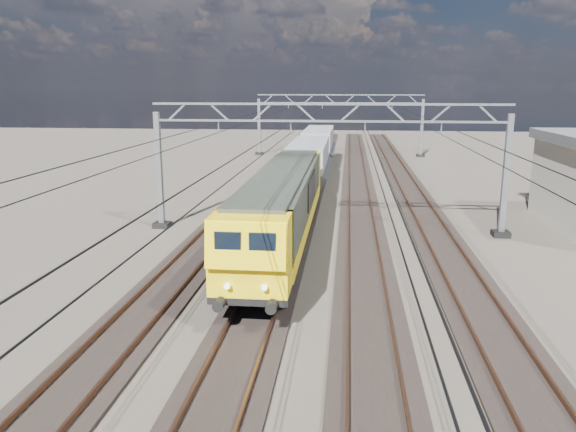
# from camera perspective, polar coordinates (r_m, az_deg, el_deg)

# --- Properties ---
(ground) EXTENTS (160.00, 160.00, 0.00)m
(ground) POSITION_cam_1_polar(r_m,az_deg,el_deg) (27.77, 3.53, -3.67)
(ground) COLOR black
(ground) RESTS_ON ground
(track_outer_west) EXTENTS (2.60, 140.00, 0.30)m
(track_outer_west) POSITION_cam_1_polar(r_m,az_deg,el_deg) (28.63, -8.56, -3.13)
(track_outer_west) COLOR black
(track_outer_west) RESTS_ON ground
(track_loco) EXTENTS (2.60, 140.00, 0.30)m
(track_loco) POSITION_cam_1_polar(r_m,az_deg,el_deg) (27.90, -0.58, -3.41)
(track_loco) COLOR black
(track_loco) RESTS_ON ground
(track_inner_east) EXTENTS (2.60, 140.00, 0.30)m
(track_inner_east) POSITION_cam_1_polar(r_m,az_deg,el_deg) (27.74, 7.67, -3.63)
(track_inner_east) COLOR black
(track_inner_east) RESTS_ON ground
(track_outer_east) EXTENTS (2.60, 140.00, 0.30)m
(track_outer_east) POSITION_cam_1_polar(r_m,az_deg,el_deg) (28.15, 15.86, -3.77)
(track_outer_east) COLOR black
(track_outer_east) RESTS_ON ground
(catenary_gantry_mid) EXTENTS (19.90, 0.90, 7.11)m
(catenary_gantry_mid) POSITION_cam_1_polar(r_m,az_deg,el_deg) (30.87, 3.99, 5.43)
(catenary_gantry_mid) COLOR #90969D
(catenary_gantry_mid) RESTS_ON ground
(catenary_gantry_far) EXTENTS (19.90, 0.90, 7.11)m
(catenary_gantry_far) POSITION_cam_1_polar(r_m,az_deg,el_deg) (66.72, 5.24, 9.46)
(catenary_gantry_far) COLOR #90969D
(catenary_gantry_far) RESTS_ON ground
(overhead_wires) EXTENTS (12.03, 140.00, 0.53)m
(overhead_wires) POSITION_cam_1_polar(r_m,az_deg,el_deg) (34.67, 4.31, 9.32)
(overhead_wires) COLOR black
(overhead_wires) RESTS_ON ground
(locomotive) EXTENTS (2.76, 21.10, 3.62)m
(locomotive) POSITION_cam_1_polar(r_m,az_deg,el_deg) (27.58, -0.53, 1.23)
(locomotive) COLOR black
(locomotive) RESTS_ON ground
(hopper_wagon_lead) EXTENTS (3.38, 13.00, 3.25)m
(hopper_wagon_lead) POSITION_cam_1_polar(r_m,az_deg,el_deg) (44.99, 2.11, 5.68)
(hopper_wagon_lead) COLOR black
(hopper_wagon_lead) RESTS_ON ground
(hopper_wagon_mid) EXTENTS (3.38, 13.00, 3.25)m
(hopper_wagon_mid) POSITION_cam_1_polar(r_m,az_deg,el_deg) (59.07, 3.11, 7.41)
(hopper_wagon_mid) COLOR black
(hopper_wagon_mid) RESTS_ON ground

